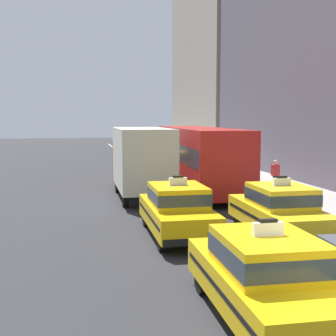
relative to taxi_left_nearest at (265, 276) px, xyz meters
name	(u,v)px	position (x,y,z in m)	size (l,w,h in m)	color
lane_stripe_left_right	(159,183)	(1.41, 18.40, -0.87)	(0.14, 80.00, 0.01)	silver
sidewalk_curb	(288,192)	(7.01, 13.40, -0.80)	(4.00, 90.00, 0.15)	#9E9993
taxi_left_nearest	(265,276)	(0.00, 0.00, 0.00)	(1.89, 4.59, 1.96)	black
taxi_left_second	(177,209)	(-0.22, 6.30, 0.00)	(1.86, 4.58, 1.96)	black
box_truck_left_third	(140,160)	(-0.32, 13.81, 0.90)	(2.36, 6.98, 3.27)	black
taxi_left_fourth	(130,165)	(-0.03, 20.25, 0.00)	(2.01, 4.63, 1.96)	black
taxi_right_second	(279,210)	(2.89, 5.58, 0.00)	(1.86, 4.57, 1.96)	black
bus_right_third	(198,155)	(2.96, 15.49, 0.94)	(2.87, 11.28, 3.22)	black
pedestrian_near_crosswalk	(233,164)	(5.98, 18.60, 0.11)	(0.36, 0.24, 1.66)	#23232D
pedestrian_by_storefront	(276,177)	(5.84, 12.34, 0.09)	(0.47, 0.24, 1.63)	#23232D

